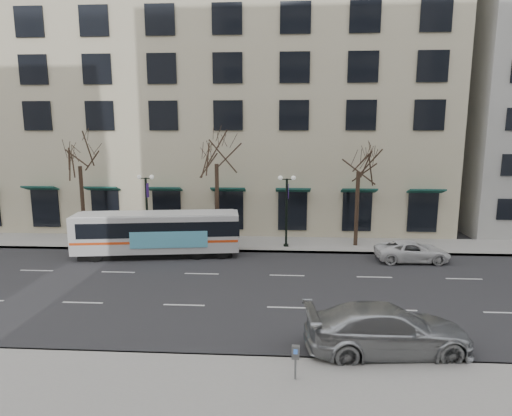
# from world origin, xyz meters

# --- Properties ---
(ground) EXTENTS (160.00, 160.00, 0.00)m
(ground) POSITION_xyz_m (0.00, 0.00, 0.00)
(ground) COLOR black
(ground) RESTS_ON ground
(sidewalk_far) EXTENTS (80.00, 4.00, 0.15)m
(sidewalk_far) POSITION_xyz_m (5.00, 9.00, 0.07)
(sidewalk_far) COLOR gray
(sidewalk_far) RESTS_ON ground
(building_hotel) EXTENTS (40.00, 20.00, 24.00)m
(building_hotel) POSITION_xyz_m (-2.00, 21.00, 12.00)
(building_hotel) COLOR #BBB08F
(building_hotel) RESTS_ON ground
(tree_far_left) EXTENTS (3.60, 3.60, 8.34)m
(tree_far_left) POSITION_xyz_m (-10.00, 8.80, 6.70)
(tree_far_left) COLOR black
(tree_far_left) RESTS_ON ground
(tree_far_mid) EXTENTS (3.60, 3.60, 8.55)m
(tree_far_mid) POSITION_xyz_m (0.00, 8.80, 6.91)
(tree_far_mid) COLOR black
(tree_far_mid) RESTS_ON ground
(tree_far_right) EXTENTS (3.60, 3.60, 8.06)m
(tree_far_right) POSITION_xyz_m (10.00, 8.80, 6.42)
(tree_far_right) COLOR black
(tree_far_right) RESTS_ON ground
(lamp_post_left) EXTENTS (1.22, 0.45, 5.21)m
(lamp_post_left) POSITION_xyz_m (-4.99, 8.20, 2.94)
(lamp_post_left) COLOR black
(lamp_post_left) RESTS_ON ground
(lamp_post_right) EXTENTS (1.22, 0.45, 5.21)m
(lamp_post_right) POSITION_xyz_m (5.01, 8.20, 2.94)
(lamp_post_right) COLOR black
(lamp_post_right) RESTS_ON ground
(city_bus) EXTENTS (11.04, 3.83, 2.93)m
(city_bus) POSITION_xyz_m (-3.52, 5.81, 1.60)
(city_bus) COLOR silver
(city_bus) RESTS_ON ground
(silver_car) EXTENTS (6.41, 3.07, 1.80)m
(silver_car) POSITION_xyz_m (8.64, -6.20, 0.90)
(silver_car) COLOR #9FA2A6
(silver_car) RESTS_ON ground
(white_pickup) EXTENTS (4.70, 2.29, 1.29)m
(white_pickup) POSITION_xyz_m (13.05, 5.59, 0.64)
(white_pickup) COLOR silver
(white_pickup) RESTS_ON ground
(pay_station) EXTENTS (0.27, 0.19, 1.18)m
(pay_station) POSITION_xyz_m (5.14, -8.46, 1.00)
(pay_station) COLOR slate
(pay_station) RESTS_ON sidewalk_near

